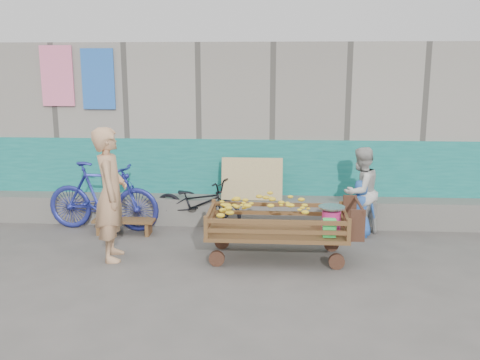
# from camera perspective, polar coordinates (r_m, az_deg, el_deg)

# --- Properties ---
(ground) EXTENTS (80.00, 80.00, 0.00)m
(ground) POSITION_cam_1_polar(r_m,az_deg,el_deg) (6.89, -2.17, -10.26)
(ground) COLOR #4F4D49
(ground) RESTS_ON ground
(building_wall) EXTENTS (12.00, 3.50, 3.00)m
(building_wall) POSITION_cam_1_polar(r_m,az_deg,el_deg) (10.47, 0.12, 5.78)
(building_wall) COLOR gray
(building_wall) RESTS_ON ground
(banana_cart) EXTENTS (2.08, 0.95, 0.89)m
(banana_cart) POSITION_cam_1_polar(r_m,az_deg,el_deg) (7.33, 3.67, -3.93)
(banana_cart) COLOR brown
(banana_cart) RESTS_ON ground
(bench) EXTENTS (0.97, 0.29, 0.24)m
(bench) POSITION_cam_1_polar(r_m,az_deg,el_deg) (8.68, -12.24, -4.52)
(bench) COLOR brown
(bench) RESTS_ON ground
(vendor_man) EXTENTS (0.56, 0.74, 1.83)m
(vendor_man) POSITION_cam_1_polar(r_m,az_deg,el_deg) (7.45, -13.63, -1.48)
(vendor_man) COLOR tan
(vendor_man) RESTS_ON ground
(woman) EXTENTS (0.86, 0.85, 1.40)m
(woman) POSITION_cam_1_polar(r_m,az_deg,el_deg) (8.54, 12.73, -1.20)
(woman) COLOR beige
(woman) RESTS_ON ground
(child) EXTENTS (0.49, 0.37, 0.91)m
(child) POSITION_cam_1_polar(r_m,az_deg,el_deg) (8.50, 12.75, -2.95)
(child) COLOR #2A58AF
(child) RESTS_ON ground
(bicycle_dark) EXTENTS (1.67, 1.05, 0.83)m
(bicycle_dark) POSITION_cam_1_polar(r_m,az_deg,el_deg) (8.76, -4.59, -2.51)
(bicycle_dark) COLOR black
(bicycle_dark) RESTS_ON ground
(bicycle_blue) EXTENTS (1.90, 0.69, 1.12)m
(bicycle_blue) POSITION_cam_1_polar(r_m,az_deg,el_deg) (8.89, -14.42, -1.69)
(bicycle_blue) COLOR navy
(bicycle_blue) RESTS_ON ground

